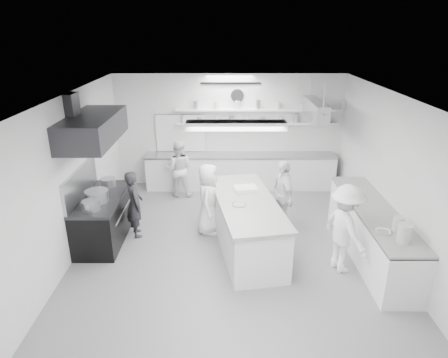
{
  "coord_description": "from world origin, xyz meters",
  "views": [
    {
      "loc": [
        -0.17,
        -6.81,
        4.15
      ],
      "look_at": [
        -0.15,
        0.6,
        1.26
      ],
      "focal_mm": 31.78,
      "sensor_mm": 36.0,
      "label": 1
    }
  ],
  "objects_px": {
    "right_counter": "(372,233)",
    "prep_island": "(246,226)",
    "cook_back": "(179,169)",
    "cook_stove": "(135,204)",
    "back_counter": "(240,172)",
    "stove": "(104,220)"
  },
  "relations": [
    {
      "from": "right_counter",
      "to": "prep_island",
      "type": "height_order",
      "value": "prep_island"
    },
    {
      "from": "prep_island",
      "to": "cook_back",
      "type": "height_order",
      "value": "cook_back"
    },
    {
      "from": "right_counter",
      "to": "cook_stove",
      "type": "bearing_deg",
      "value": 170.3
    },
    {
      "from": "back_counter",
      "to": "cook_back",
      "type": "bearing_deg",
      "value": -161.94
    },
    {
      "from": "prep_island",
      "to": "cook_stove",
      "type": "height_order",
      "value": "cook_stove"
    },
    {
      "from": "prep_island",
      "to": "right_counter",
      "type": "bearing_deg",
      "value": -15.91
    },
    {
      "from": "stove",
      "to": "right_counter",
      "type": "relative_size",
      "value": 0.55
    },
    {
      "from": "cook_stove",
      "to": "cook_back",
      "type": "xyz_separation_m",
      "value": [
        0.69,
        2.08,
        0.02
      ]
    },
    {
      "from": "right_counter",
      "to": "cook_back",
      "type": "xyz_separation_m",
      "value": [
        -3.95,
        2.88,
        0.26
      ]
    },
    {
      "from": "right_counter",
      "to": "cook_stove",
      "type": "xyz_separation_m",
      "value": [
        -4.64,
        0.79,
        0.24
      ]
    },
    {
      "from": "back_counter",
      "to": "cook_stove",
      "type": "height_order",
      "value": "cook_stove"
    },
    {
      "from": "right_counter",
      "to": "cook_stove",
      "type": "height_order",
      "value": "cook_stove"
    },
    {
      "from": "right_counter",
      "to": "cook_stove",
      "type": "distance_m",
      "value": 4.71
    },
    {
      "from": "cook_back",
      "to": "back_counter",
      "type": "bearing_deg",
      "value": -159.15
    },
    {
      "from": "stove",
      "to": "cook_back",
      "type": "height_order",
      "value": "cook_back"
    },
    {
      "from": "stove",
      "to": "cook_stove",
      "type": "relative_size",
      "value": 1.26
    },
    {
      "from": "stove",
      "to": "prep_island",
      "type": "distance_m",
      "value": 2.9
    },
    {
      "from": "right_counter",
      "to": "back_counter",
      "type": "bearing_deg",
      "value": 124.65
    },
    {
      "from": "prep_island",
      "to": "cook_stove",
      "type": "distance_m",
      "value": 2.34
    },
    {
      "from": "prep_island",
      "to": "cook_back",
      "type": "xyz_separation_m",
      "value": [
        -1.58,
        2.62,
        0.24
      ]
    },
    {
      "from": "right_counter",
      "to": "cook_back",
      "type": "relative_size",
      "value": 2.26
    },
    {
      "from": "back_counter",
      "to": "right_counter",
      "type": "xyz_separation_m",
      "value": [
        2.35,
        -3.4,
        0.01
      ]
    }
  ]
}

